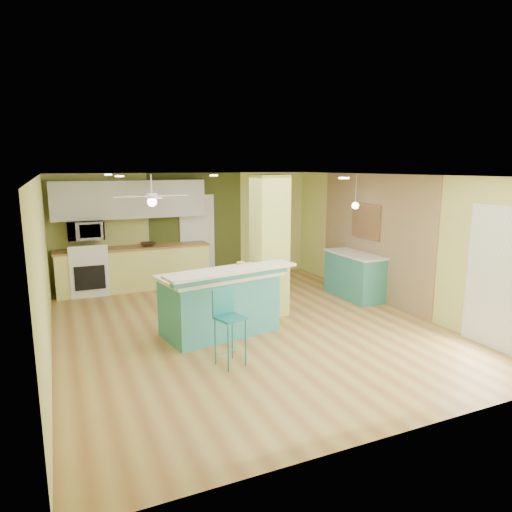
# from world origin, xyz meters

# --- Properties ---
(floor) EXTENTS (6.00, 7.00, 0.01)m
(floor) POSITION_xyz_m (0.00, 0.00, -0.01)
(floor) COLOR olive
(floor) RESTS_ON ground
(ceiling) EXTENTS (6.00, 7.00, 0.01)m
(ceiling) POSITION_xyz_m (0.00, 0.00, 2.50)
(ceiling) COLOR white
(ceiling) RESTS_ON wall_back
(wall_back) EXTENTS (6.00, 0.01, 2.50)m
(wall_back) POSITION_xyz_m (0.00, 3.50, 1.25)
(wall_back) COLOR #C5C86B
(wall_back) RESTS_ON floor
(wall_front) EXTENTS (6.00, 0.01, 2.50)m
(wall_front) POSITION_xyz_m (0.00, -3.50, 1.25)
(wall_front) COLOR #C5C86B
(wall_front) RESTS_ON floor
(wall_left) EXTENTS (0.01, 7.00, 2.50)m
(wall_left) POSITION_xyz_m (-3.00, 0.00, 1.25)
(wall_left) COLOR #C5C86B
(wall_left) RESTS_ON floor
(wall_right) EXTENTS (0.01, 7.00, 2.50)m
(wall_right) POSITION_xyz_m (3.00, 0.00, 1.25)
(wall_right) COLOR #C5C86B
(wall_right) RESTS_ON floor
(wood_panel) EXTENTS (0.02, 3.40, 2.50)m
(wood_panel) POSITION_xyz_m (2.99, 0.60, 1.25)
(wood_panel) COLOR #806449
(wood_panel) RESTS_ON floor
(olive_accent) EXTENTS (2.20, 0.02, 2.50)m
(olive_accent) POSITION_xyz_m (0.20, 3.49, 1.25)
(olive_accent) COLOR #40471C
(olive_accent) RESTS_ON floor
(interior_door) EXTENTS (0.82, 0.05, 2.00)m
(interior_door) POSITION_xyz_m (0.20, 3.46, 1.00)
(interior_door) COLOR white
(interior_door) RESTS_ON floor
(french_door) EXTENTS (0.04, 1.08, 2.10)m
(french_door) POSITION_xyz_m (2.97, -2.30, 1.05)
(french_door) COLOR white
(french_door) RESTS_ON floor
(column) EXTENTS (0.55, 0.55, 2.50)m
(column) POSITION_xyz_m (0.65, 0.50, 1.25)
(column) COLOR #BBC25A
(column) RESTS_ON floor
(kitchen_run) EXTENTS (3.25, 0.63, 0.94)m
(kitchen_run) POSITION_xyz_m (-1.30, 3.20, 0.47)
(kitchen_run) COLOR #EEEE7D
(kitchen_run) RESTS_ON floor
(stove) EXTENTS (0.76, 0.66, 1.08)m
(stove) POSITION_xyz_m (-2.25, 3.19, 0.46)
(stove) COLOR white
(stove) RESTS_ON floor
(upper_cabinets) EXTENTS (3.20, 0.34, 0.80)m
(upper_cabinets) POSITION_xyz_m (-1.30, 3.32, 1.95)
(upper_cabinets) COLOR silver
(upper_cabinets) RESTS_ON wall_back
(microwave) EXTENTS (0.70, 0.48, 0.39)m
(microwave) POSITION_xyz_m (-2.25, 3.20, 1.35)
(microwave) COLOR white
(microwave) RESTS_ON wall_back
(ceiling_fan) EXTENTS (1.41, 1.41, 0.61)m
(ceiling_fan) POSITION_xyz_m (-1.10, 2.00, 2.08)
(ceiling_fan) COLOR white
(ceiling_fan) RESTS_ON ceiling
(pendant_lamp) EXTENTS (0.14, 0.14, 0.69)m
(pendant_lamp) POSITION_xyz_m (2.65, 0.75, 1.88)
(pendant_lamp) COLOR white
(pendant_lamp) RESTS_ON ceiling
(wall_decor) EXTENTS (0.03, 0.90, 0.70)m
(wall_decor) POSITION_xyz_m (2.96, 0.80, 1.55)
(wall_decor) COLOR brown
(wall_decor) RESTS_ON wood_panel
(peninsula) EXTENTS (2.15, 1.46, 1.13)m
(peninsula) POSITION_xyz_m (-0.50, -0.09, 0.52)
(peninsula) COLOR teal
(peninsula) RESTS_ON floor
(bar_stool) EXTENTS (0.43, 0.43, 1.04)m
(bar_stool) POSITION_xyz_m (-0.80, -1.23, 0.70)
(bar_stool) COLOR teal
(bar_stool) RESTS_ON floor
(side_counter) EXTENTS (0.60, 1.42, 0.91)m
(side_counter) POSITION_xyz_m (2.70, 0.76, 0.46)
(side_counter) COLOR teal
(side_counter) RESTS_ON floor
(fruit_bowl) EXTENTS (0.35, 0.35, 0.08)m
(fruit_bowl) POSITION_xyz_m (-1.00, 3.16, 0.98)
(fruit_bowl) COLOR #352516
(fruit_bowl) RESTS_ON kitchen_run
(canister) EXTENTS (0.13, 0.13, 0.16)m
(canister) POSITION_xyz_m (-0.15, -0.11, 1.06)
(canister) COLOR gold
(canister) RESTS_ON peninsula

